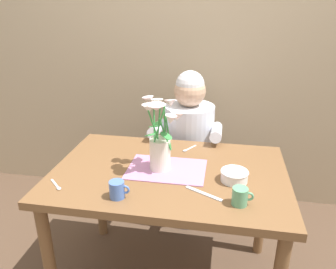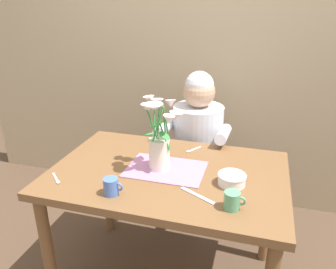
{
  "view_description": "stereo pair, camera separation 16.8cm",
  "coord_description": "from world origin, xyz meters",
  "px_view_note": "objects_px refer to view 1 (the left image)",
  "views": [
    {
      "loc": [
        0.26,
        -1.48,
        1.56
      ],
      "look_at": [
        -0.01,
        0.05,
        0.92
      ],
      "focal_mm": 35.23,
      "sensor_mm": 36.0,
      "label": 1
    },
    {
      "loc": [
        0.42,
        -1.44,
        1.56
      ],
      "look_at": [
        -0.01,
        0.05,
        0.92
      ],
      "focal_mm": 35.23,
      "sensor_mm": 36.0,
      "label": 2
    }
  ],
  "objects_px": {
    "seated_person": "(188,152)",
    "ceramic_mug": "(240,196)",
    "flower_vase": "(161,137)",
    "tea_cup": "(117,190)",
    "ceramic_bowl": "(234,175)",
    "dinner_knife": "(204,193)"
  },
  "relations": [
    {
      "from": "seated_person",
      "to": "dinner_knife",
      "type": "height_order",
      "value": "seated_person"
    },
    {
      "from": "ceramic_bowl",
      "to": "tea_cup",
      "type": "bearing_deg",
      "value": -155.06
    },
    {
      "from": "dinner_knife",
      "to": "tea_cup",
      "type": "distance_m",
      "value": 0.39
    },
    {
      "from": "flower_vase",
      "to": "tea_cup",
      "type": "height_order",
      "value": "flower_vase"
    },
    {
      "from": "flower_vase",
      "to": "ceramic_bowl",
      "type": "xyz_separation_m",
      "value": [
        0.37,
        -0.05,
        -0.15
      ]
    },
    {
      "from": "flower_vase",
      "to": "ceramic_mug",
      "type": "relative_size",
      "value": 4.06
    },
    {
      "from": "seated_person",
      "to": "tea_cup",
      "type": "xyz_separation_m",
      "value": [
        -0.21,
        -0.9,
        0.22
      ]
    },
    {
      "from": "dinner_knife",
      "to": "tea_cup",
      "type": "relative_size",
      "value": 2.04
    },
    {
      "from": "seated_person",
      "to": "dinner_knife",
      "type": "bearing_deg",
      "value": -76.44
    },
    {
      "from": "seated_person",
      "to": "dinner_knife",
      "type": "relative_size",
      "value": 5.97
    },
    {
      "from": "seated_person",
      "to": "ceramic_mug",
      "type": "bearing_deg",
      "value": -67.36
    },
    {
      "from": "ceramic_bowl",
      "to": "ceramic_mug",
      "type": "xyz_separation_m",
      "value": [
        0.02,
        -0.2,
        0.01
      ]
    },
    {
      "from": "seated_person",
      "to": "ceramic_bowl",
      "type": "distance_m",
      "value": 0.76
    },
    {
      "from": "dinner_knife",
      "to": "seated_person",
      "type": "bearing_deg",
      "value": 129.33
    },
    {
      "from": "seated_person",
      "to": "tea_cup",
      "type": "bearing_deg",
      "value": -101.12
    },
    {
      "from": "seated_person",
      "to": "tea_cup",
      "type": "distance_m",
      "value": 0.95
    },
    {
      "from": "seated_person",
      "to": "dinner_knife",
      "type": "xyz_separation_m",
      "value": [
        0.16,
        -0.81,
        0.18
      ]
    },
    {
      "from": "flower_vase",
      "to": "dinner_knife",
      "type": "height_order",
      "value": "flower_vase"
    },
    {
      "from": "seated_person",
      "to": "flower_vase",
      "type": "bearing_deg",
      "value": -94.77
    },
    {
      "from": "seated_person",
      "to": "dinner_knife",
      "type": "distance_m",
      "value": 0.84
    },
    {
      "from": "ceramic_bowl",
      "to": "ceramic_mug",
      "type": "relative_size",
      "value": 1.46
    },
    {
      "from": "tea_cup",
      "to": "ceramic_mug",
      "type": "height_order",
      "value": "same"
    }
  ]
}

